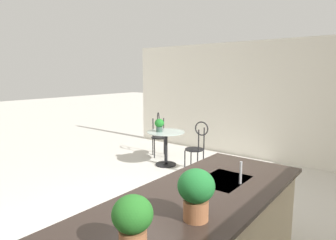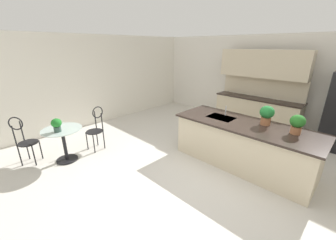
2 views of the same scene
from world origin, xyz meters
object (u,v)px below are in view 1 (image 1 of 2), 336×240
object	(u,v)px
bistro_table	(166,145)
potted_plant_on_table	(159,124)
chair_by_island	(159,132)
chair_near_window	(197,144)
potted_plant_counter_near	(196,191)
potted_plant_counter_far	(133,220)

from	to	relation	value
bistro_table	potted_plant_on_table	size ratio (longest dim) A/B	2.86
chair_by_island	potted_plant_on_table	distance (m)	0.83
bistro_table	chair_near_window	xyz separation A→B (m)	(-0.03, 0.77, 0.13)
chair_near_window	chair_by_island	distance (m)	1.44
chair_by_island	potted_plant_counter_near	xyz separation A→B (m)	(3.59, 3.34, 0.56)
chair_by_island	potted_plant_on_table	xyz separation A→B (m)	(0.58, 0.49, 0.33)
chair_near_window	chair_by_island	size ratio (longest dim) A/B	1.00
potted_plant_on_table	chair_by_island	bearing A→B (deg)	-139.48
potted_plant_counter_near	chair_by_island	bearing A→B (deg)	-137.05
potted_plant_on_table	chair_near_window	bearing A→B (deg)	98.31
bistro_table	potted_plant_counter_near	xyz separation A→B (m)	(3.11, 2.74, 0.69)
chair_near_window	potted_plant_on_table	xyz separation A→B (m)	(0.13, -0.87, 0.33)
chair_by_island	potted_plant_counter_far	xyz separation A→B (m)	(4.14, 3.26, 0.55)
chair_near_window	potted_plant_counter_far	size ratio (longest dim) A/B	3.01
bistro_table	potted_plant_counter_far	distance (m)	4.57
bistro_table	potted_plant_counter_near	size ratio (longest dim) A/B	2.11
bistro_table	potted_plant_counter_near	bearing A→B (deg)	41.46
potted_plant_counter_far	chair_by_island	bearing A→B (deg)	-141.83
chair_by_island	potted_plant_counter_far	distance (m)	5.30
bistro_table	potted_plant_counter_far	world-z (taller)	potted_plant_counter_far
chair_near_window	potted_plant_counter_near	size ratio (longest dim) A/B	2.75
potted_plant_counter_near	bistro_table	bearing A→B (deg)	-138.54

